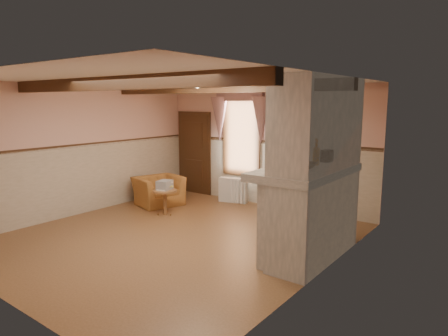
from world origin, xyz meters
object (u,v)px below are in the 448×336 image
Objects in this scene: side_table at (165,202)px; bowl at (304,165)px; oil_lamp at (316,156)px; armchair at (159,191)px; radiator at (233,190)px; mantel_clock at (327,156)px.

bowl is at bearing -6.55° from side_table.
oil_lamp is (3.44, 0.03, 1.29)m from side_table.
armchair is 4.44m from bowl.
oil_lamp is at bearing -80.86° from armchair.
oil_lamp reaches higher than side_table.
oil_lamp is at bearing -44.99° from radiator.
radiator is 2.92× the size of mantel_clock.
armchair is 1.47× the size of radiator.
bowl is (3.44, -0.39, 1.19)m from side_table.
oil_lamp is (0.00, -0.45, 0.04)m from mantel_clock.
bowl is 1.34× the size of oil_lamp.
oil_lamp is at bearing 90.00° from bowl.
mantel_clock is at bearing 8.02° from side_table.
mantel_clock is 0.86× the size of oil_lamp.
mantel_clock reaches higher than side_table.
radiator is at bearing 143.14° from bowl.
armchair is at bearing 144.94° from side_table.
armchair is 1.80m from radiator.
armchair is at bearing 167.60° from bowl.
radiator is (1.29, 1.25, -0.04)m from armchair.
armchair is at bearing 173.29° from oil_lamp.
oil_lamp reaches higher than armchair.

